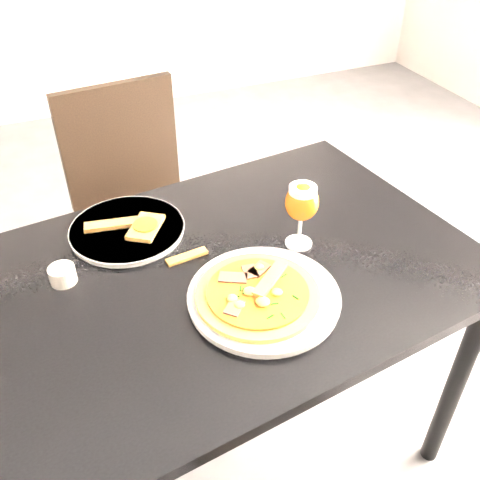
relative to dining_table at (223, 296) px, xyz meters
name	(u,v)px	position (x,y,z in m)	size (l,w,h in m)	color
dining_table	(223,296)	(0.00, 0.00, 0.00)	(1.29, 0.94, 0.75)	black
chair_far	(140,210)	(-0.06, 0.67, -0.15)	(0.47, 0.47, 0.92)	black
plate_main	(264,297)	(0.04, -0.14, 0.10)	(0.33, 0.33, 0.02)	white
pizza	(258,293)	(0.03, -0.14, 0.12)	(0.27, 0.27, 0.03)	#A25827
plate_second	(127,230)	(-0.17, 0.22, 0.10)	(0.29, 0.29, 0.02)	white
crust_scraps	(134,226)	(-0.15, 0.21, 0.11)	(0.21, 0.14, 0.02)	#A25827
loose_crust	(187,257)	(-0.06, 0.07, 0.09)	(0.10, 0.02, 0.01)	#A25827
sauce_cup	(62,274)	(-0.35, 0.09, 0.11)	(0.06, 0.06, 0.04)	beige
beer_glass	(302,203)	(0.21, 0.01, 0.21)	(0.08, 0.08, 0.17)	#B7BEC1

